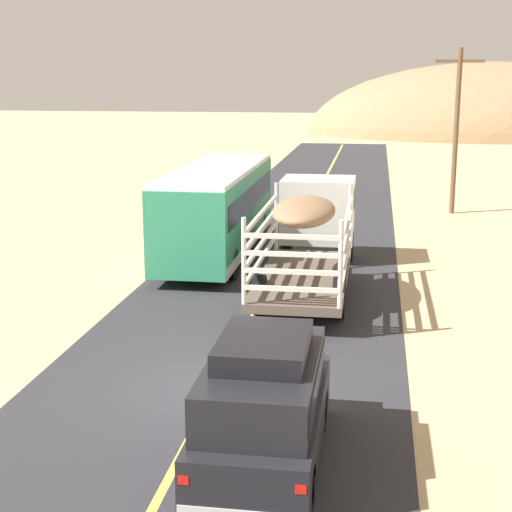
# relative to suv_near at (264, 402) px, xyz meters

# --- Properties ---
(ground_plane) EXTENTS (240.00, 240.00, 0.00)m
(ground_plane) POSITION_rel_suv_near_xyz_m (-1.47, 3.04, -1.15)
(ground_plane) COLOR tan
(road_surface) EXTENTS (8.00, 120.00, 0.02)m
(road_surface) POSITION_rel_suv_near_xyz_m (-1.47, 3.04, -1.14)
(road_surface) COLOR #2D2D33
(road_surface) RESTS_ON ground
(road_centre_line) EXTENTS (0.16, 117.60, 0.00)m
(road_centre_line) POSITION_rel_suv_near_xyz_m (-1.47, 3.04, -1.13)
(road_centre_line) COLOR #D8CC4C
(road_centre_line) RESTS_ON road_surface
(suv_near) EXTENTS (1.90, 4.62, 2.29)m
(suv_near) POSITION_rel_suv_near_xyz_m (0.00, 0.00, 0.00)
(suv_near) COLOR black
(suv_near) RESTS_ON road_surface
(livestock_truck) EXTENTS (2.53, 9.70, 3.02)m
(livestock_truck) POSITION_rel_suv_near_xyz_m (-0.26, 12.95, 0.64)
(livestock_truck) COLOR silver
(livestock_truck) RESTS_ON road_surface
(bus) EXTENTS (2.54, 10.00, 3.21)m
(bus) POSITION_rel_suv_near_xyz_m (-3.87, 15.21, 0.60)
(bus) COLOR #2D8C66
(bus) RESTS_ON road_surface
(power_pole_mid) EXTENTS (2.20, 0.24, 7.62)m
(power_pole_mid) POSITION_rel_suv_near_xyz_m (5.31, 25.71, 2.95)
(power_pole_mid) COLOR brown
(power_pole_mid) RESTS_ON ground
(distant_hill) EXTENTS (40.00, 26.60, 15.54)m
(distant_hill) POSITION_rel_suv_near_xyz_m (13.96, 77.59, -1.15)
(distant_hill) COLOR #957553
(distant_hill) RESTS_ON ground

